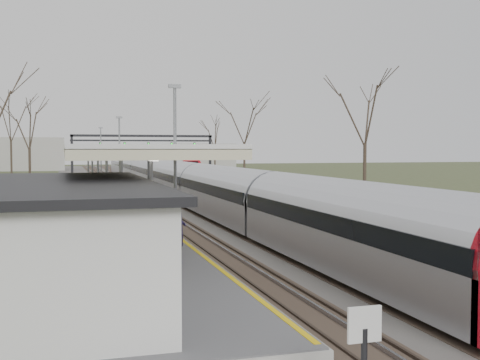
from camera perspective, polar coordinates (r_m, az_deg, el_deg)
name	(u,v)px	position (r m, az deg, el deg)	size (l,w,h in m)	color
track_bed	(181,187)	(61.26, -5.60, -0.71)	(24.00, 160.00, 0.22)	#474442
platform	(96,199)	(42.75, -13.52, -1.80)	(3.50, 69.00, 1.00)	#9E9B93
canopy	(99,150)	(38.10, -13.25, 2.79)	(4.10, 50.00, 3.11)	slate
signal_gantry	(143,143)	(90.77, -9.14, 3.53)	(21.00, 0.59, 6.08)	black
tree_east_far	(365,111)	(53.44, 11.80, 6.45)	(5.00, 5.00, 10.30)	#2D231C
train_near	(164,177)	(54.68, -7.26, 0.32)	(2.62, 90.21, 3.05)	#B8BAC3
train_far	(164,164)	(98.76, -7.25, 1.51)	(2.62, 45.21, 3.05)	#B8BAC3
passenger	(178,229)	(15.87, -5.93, -4.63)	(0.66, 0.44, 1.82)	#342B54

